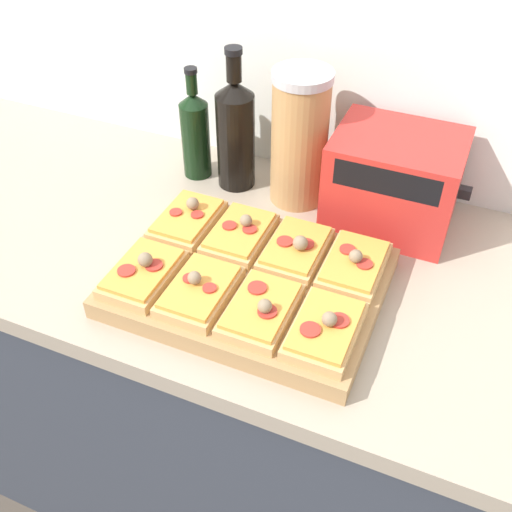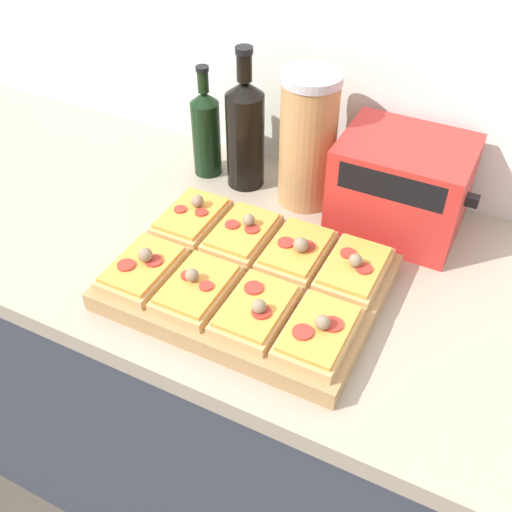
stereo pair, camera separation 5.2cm
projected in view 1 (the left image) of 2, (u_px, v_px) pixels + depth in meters
wall_back at (368, 24)px, 1.17m from camera, size 6.00×0.06×2.50m
kitchen_counter at (289, 404)px, 1.44m from camera, size 2.63×0.67×0.91m
cutting_board at (249, 282)px, 1.08m from camera, size 0.47×0.35×0.04m
pizza_slice_back_left at (188, 219)px, 1.16m from camera, size 0.10×0.16×0.05m
pizza_slice_back_midleft at (240, 234)px, 1.13m from camera, size 0.10×0.16×0.05m
pizza_slice_back_midright at (296, 249)px, 1.10m from camera, size 0.10×0.16×0.06m
pizza_slice_back_right at (354, 265)px, 1.07m from camera, size 0.10×0.16×0.05m
pizza_slice_front_left at (143, 273)px, 1.05m from camera, size 0.10×0.16×0.05m
pizza_slice_front_midleft at (200, 290)px, 1.02m from camera, size 0.10×0.16×0.05m
pizza_slice_front_midright at (261, 309)px, 0.98m from camera, size 0.10×0.16×0.05m
pizza_slice_front_right at (325, 329)px, 0.95m from camera, size 0.10×0.16×0.05m
olive_oil_bottle at (195, 133)px, 1.31m from camera, size 0.06×0.06×0.25m
wine_bottle at (235, 132)px, 1.27m from camera, size 0.08×0.08×0.31m
grain_jar_tall at (299, 139)px, 1.21m from camera, size 0.12×0.12×0.29m
toaster_oven at (394, 181)px, 1.18m from camera, size 0.27×0.20×0.19m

